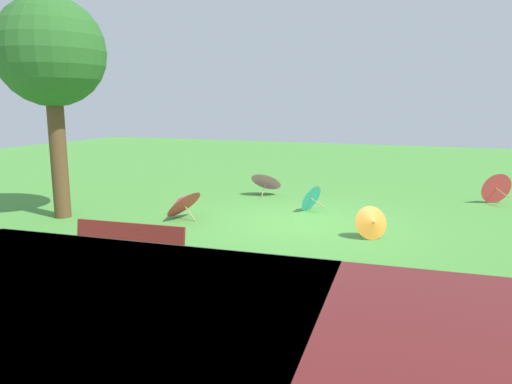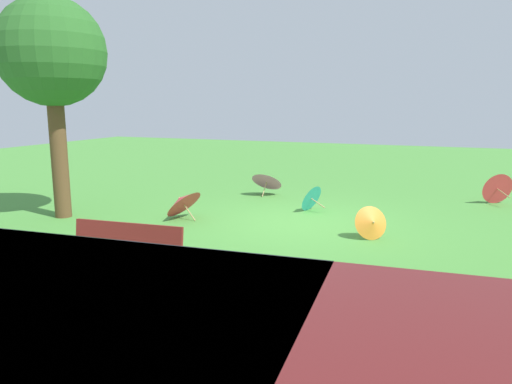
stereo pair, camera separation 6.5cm
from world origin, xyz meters
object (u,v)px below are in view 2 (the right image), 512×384
Objects in this scene: parasol_red_0 at (496,188)px; parasol_orange_2 at (372,223)px; shade_tree at (52,55)px; park_bench at (134,252)px; parasol_teal_0 at (310,197)px; parasol_red_2 at (182,201)px; parasol_pink_3 at (146,241)px; parasol_pink_0 at (268,179)px.

parasol_red_0 is 1.23× the size of parasol_orange_2.
park_bench is at bearing 144.56° from shade_tree.
parasol_teal_0 is at bearing 31.95° from parasol_red_0.
parasol_teal_0 is (4.07, 2.54, -0.08)m from parasol_red_0.
parasol_orange_2 is (-4.05, 0.08, -0.08)m from parasol_red_2.
parasol_orange_2 is at bearing -139.46° from parasol_pink_3.
parasol_pink_0 is at bearing -85.18° from park_bench.
park_bench is 3.78m from parasol_red_2.
parasol_red_0 reaches higher than parasol_orange_2.
parasol_pink_0 reaches higher than parasol_orange_2.
park_bench reaches higher than parasol_pink_0.
parasol_teal_0 reaches higher than parasol_orange_2.
parasol_pink_3 is 4.07m from parasol_orange_2.
park_bench is at bearing 79.19° from parasol_teal_0.
park_bench is 5.42m from parasol_teal_0.
shade_tree reaches higher than parasol_orange_2.
parasol_orange_2 is (-1.70, 1.86, -0.01)m from parasol_teal_0.
parasol_red_0 is 1.20× the size of parasol_pink_3.
parasol_teal_0 is at bearing 137.14° from parasol_pink_0.
parasol_red_0 is at bearing -169.37° from parasol_pink_0.
park_bench is at bearing 51.90° from parasol_orange_2.
parasol_red_0 is (-8.94, -5.11, -3.05)m from shade_tree.
parasol_teal_0 is at bearing -152.21° from shade_tree.
parasol_red_0 is at bearing -148.05° from parasol_teal_0.
parasol_red_0 is 8.91m from parasol_pink_3.
shade_tree is at bearing -28.97° from parasol_pink_3.
parasol_red_0 is at bearing -127.79° from parasol_pink_3.
parasol_pink_3 is (0.38, -0.82, -0.12)m from park_bench.
park_bench is 2.21× the size of parasol_teal_0.
parasol_orange_2 is at bearing 134.62° from parasol_pink_0.
parasol_teal_0 is (-1.02, -5.32, -0.14)m from park_bench.
parasol_teal_0 is 1.05× the size of parasol_orange_2.
parasol_orange_2 is at bearing 61.70° from parasol_red_0.
parasol_pink_0 is (5.65, 1.06, 0.03)m from parasol_red_0.
parasol_red_0 is 0.90× the size of parasol_red_2.
parasol_red_0 is 1.17× the size of parasol_teal_0.
parasol_pink_3 is at bearing -65.34° from park_bench.
park_bench is at bearing 94.82° from parasol_pink_0.
park_bench is 4.40m from parasol_orange_2.
parasol_teal_0 is 0.77× the size of parasol_red_2.
parasol_orange_2 reaches higher than parasol_pink_3.
parasol_teal_0 is 2.52m from parasol_orange_2.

